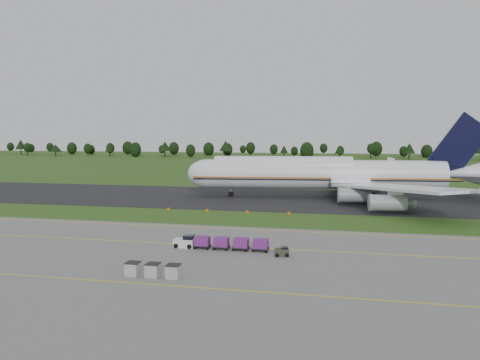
% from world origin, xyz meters
% --- Properties ---
extents(ground, '(600.00, 600.00, 0.00)m').
position_xyz_m(ground, '(0.00, 0.00, 0.00)').
color(ground, '#2B4D17').
rests_on(ground, ground).
extents(apron, '(300.00, 52.00, 0.06)m').
position_xyz_m(apron, '(0.00, -34.00, 0.03)').
color(apron, slate).
rests_on(apron, ground).
extents(taxiway, '(300.00, 40.00, 0.08)m').
position_xyz_m(taxiway, '(0.00, 28.00, 0.04)').
color(taxiway, black).
rests_on(taxiway, ground).
extents(apron_markings, '(300.00, 30.20, 0.01)m').
position_xyz_m(apron_markings, '(0.00, -26.98, 0.06)').
color(apron_markings, yellow).
rests_on(apron_markings, apron).
extents(tree_line, '(528.59, 22.38, 11.61)m').
position_xyz_m(tree_line, '(-8.60, 218.70, 5.96)').
color(tree_line, black).
rests_on(tree_line, ground).
extents(aircraft, '(75.48, 73.02, 21.14)m').
position_xyz_m(aircraft, '(14.27, 32.16, 6.04)').
color(aircraft, white).
rests_on(aircraft, ground).
extents(baggage_train, '(13.39, 1.71, 1.65)m').
position_xyz_m(baggage_train, '(0.52, -23.82, 0.93)').
color(baggage_train, silver).
rests_on(baggage_train, apron).
extents(utility_cart, '(1.99, 1.41, 1.00)m').
position_xyz_m(utility_cart, '(9.41, -25.76, 0.55)').
color(utility_cart, '#333525').
rests_on(utility_cart, apron).
extents(uld_row, '(6.33, 1.53, 1.51)m').
position_xyz_m(uld_row, '(-3.66, -37.43, 0.82)').
color(uld_row, '#A1A1A1').
rests_on(uld_row, apron).
extents(edge_markers, '(25.55, 0.30, 0.60)m').
position_xyz_m(edge_markers, '(-5.40, 5.78, 0.27)').
color(edge_markers, '#FF6308').
rests_on(edge_markers, ground).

